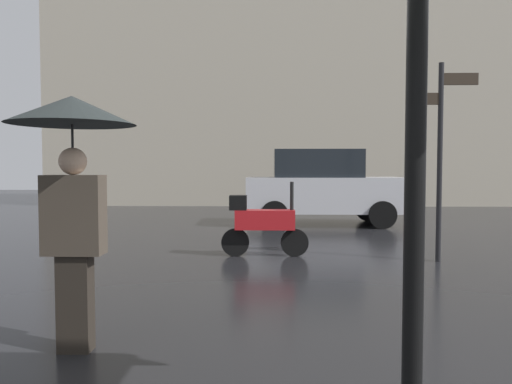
# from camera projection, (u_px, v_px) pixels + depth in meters

# --- Properties ---
(pedestrian_with_umbrella) EXTENTS (0.98, 0.98, 2.01)m
(pedestrian_with_umbrella) POSITION_uv_depth(u_px,v_px,m) (73.00, 152.00, 3.75)
(pedestrian_with_umbrella) COLOR #2A241E
(pedestrian_with_umbrella) RESTS_ON ground
(parked_scooter) EXTENTS (1.44, 0.32, 1.23)m
(parked_scooter) POSITION_uv_depth(u_px,v_px,m) (262.00, 223.00, 7.95)
(parked_scooter) COLOR black
(parked_scooter) RESTS_ON ground
(parked_car_left) EXTENTS (4.01, 1.84, 1.93)m
(parked_car_left) POSITION_uv_depth(u_px,v_px,m) (322.00, 187.00, 12.45)
(parked_car_left) COLOR silver
(parked_car_left) RESTS_ON ground
(street_signpost) EXTENTS (1.08, 0.08, 3.08)m
(street_signpost) POSITION_uv_depth(u_px,v_px,m) (440.00, 142.00, 7.45)
(street_signpost) COLOR black
(street_signpost) RESTS_ON ground
(building_block) EXTENTS (19.03, 2.49, 15.11)m
(building_block) POSITION_uv_depth(u_px,v_px,m) (286.00, 17.00, 19.44)
(building_block) COLOR #B2A893
(building_block) RESTS_ON ground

